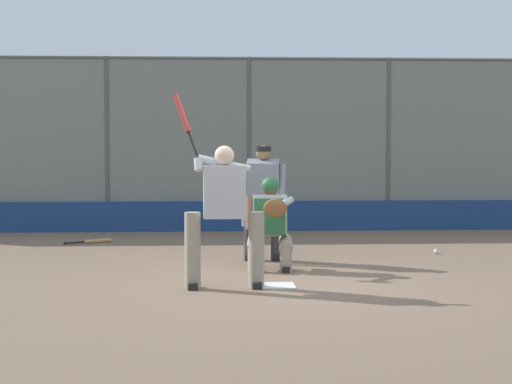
# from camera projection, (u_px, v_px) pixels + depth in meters

# --- Properties ---
(ground_plane) EXTENTS (160.00, 160.00, 0.00)m
(ground_plane) POSITION_uv_depth(u_px,v_px,m) (277.00, 286.00, 10.05)
(ground_plane) COLOR #7A604C
(home_plate_marker) EXTENTS (0.43, 0.43, 0.01)m
(home_plate_marker) POSITION_uv_depth(u_px,v_px,m) (277.00, 285.00, 10.05)
(home_plate_marker) COLOR white
(home_plate_marker) RESTS_ON ground_plane
(backstop_fence) EXTENTS (16.16, 0.08, 3.29)m
(backstop_fence) POSITION_uv_depth(u_px,v_px,m) (249.00, 139.00, 16.24)
(backstop_fence) COLOR #515651
(backstop_fence) RESTS_ON ground_plane
(padding_wall) EXTENTS (15.76, 0.18, 0.56)m
(padding_wall) POSITION_uv_depth(u_px,v_px,m) (249.00, 216.00, 16.23)
(padding_wall) COLOR navy
(padding_wall) RESTS_ON ground_plane
(bleachers_beyond) EXTENTS (11.26, 2.50, 1.48)m
(bleachers_beyond) POSITION_uv_depth(u_px,v_px,m) (137.00, 197.00, 18.67)
(bleachers_beyond) COLOR slate
(bleachers_beyond) RESTS_ON ground_plane
(batter_at_plate) EXTENTS (1.08, 0.62, 2.26)m
(batter_at_plate) POSITION_uv_depth(u_px,v_px,m) (224.00, 211.00, 9.85)
(batter_at_plate) COLOR gray
(batter_at_plate) RESTS_ON ground_plane
(catcher_behind_plate) EXTENTS (0.65, 0.78, 1.23)m
(catcher_behind_plate) POSITION_uv_depth(u_px,v_px,m) (270.00, 222.00, 11.27)
(catcher_behind_plate) COLOR gray
(catcher_behind_plate) RESTS_ON ground_plane
(umpire_home) EXTENTS (0.66, 0.45, 1.64)m
(umpire_home) POSITION_uv_depth(u_px,v_px,m) (263.00, 199.00, 12.13)
(umpire_home) COLOR #333333
(umpire_home) RESTS_ON ground_plane
(spare_bat_by_padding) EXTENTS (0.73, 0.49, 0.07)m
(spare_bat_by_padding) POSITION_uv_depth(u_px,v_px,m) (94.00, 241.00, 14.26)
(spare_bat_by_padding) COLOR black
(spare_bat_by_padding) RESTS_ON ground_plane
(baseball_loose) EXTENTS (0.07, 0.07, 0.07)m
(baseball_loose) POSITION_uv_depth(u_px,v_px,m) (436.00, 251.00, 12.92)
(baseball_loose) COLOR white
(baseball_loose) RESTS_ON ground_plane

